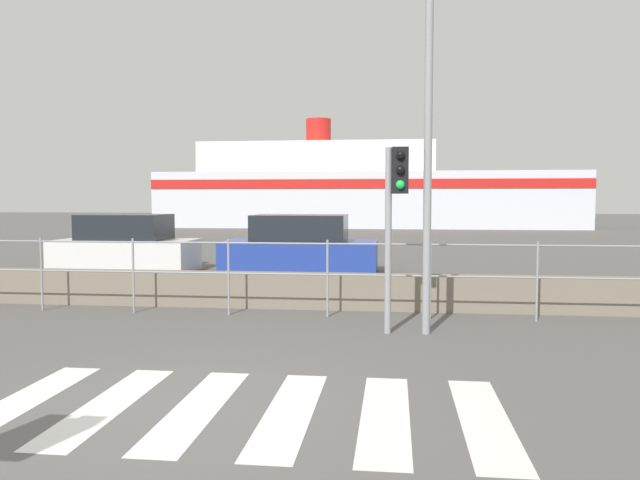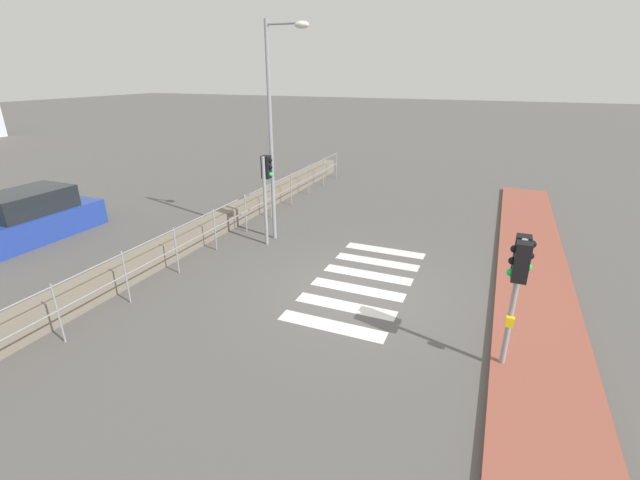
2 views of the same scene
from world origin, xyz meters
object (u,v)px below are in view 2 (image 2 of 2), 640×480
(parked_car_blue, at_px, (31,218))
(traffic_light_far, at_px, (266,180))
(traffic_light_near, at_px, (519,271))
(streetlamp, at_px, (277,112))

(parked_car_blue, bearing_deg, traffic_light_far, -70.87)
(traffic_light_near, bearing_deg, parked_car_blue, 85.08)
(traffic_light_near, distance_m, streetlamp, 8.22)
(traffic_light_near, height_order, traffic_light_far, traffic_light_far)
(streetlamp, height_order, parked_car_blue, streetlamp)
(streetlamp, bearing_deg, parked_car_blue, 111.74)
(traffic_light_near, xyz_separation_m, streetlamp, (4.24, 6.76, 2.00))
(streetlamp, bearing_deg, traffic_light_near, -122.07)
(traffic_light_far, relative_size, parked_car_blue, 0.67)
(traffic_light_far, height_order, parked_car_blue, traffic_light_far)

